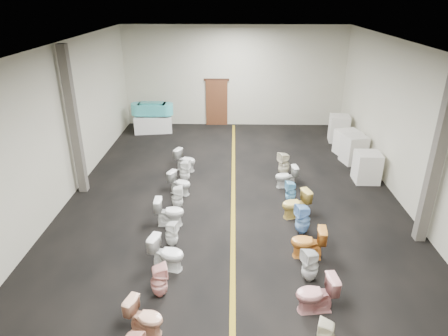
{
  "coord_description": "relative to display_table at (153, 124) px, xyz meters",
  "views": [
    {
      "loc": [
        -0.02,
        -10.23,
        5.81
      ],
      "look_at": [
        -0.29,
        1.0,
        0.82
      ],
      "focal_mm": 32.0,
      "sensor_mm": 36.0,
      "label": 1
    }
  ],
  "objects": [
    {
      "name": "bathtub",
      "position": [
        -0.0,
        0.0,
        0.71
      ],
      "size": [
        1.86,
        0.66,
        0.55
      ],
      "rotation": [
        0.0,
        0.0,
        -0.0
      ],
      "color": "#44C2C6",
      "rests_on": "display_table"
    },
    {
      "name": "toilet_right_7",
      "position": [
        5.34,
        -7.29,
        0.04
      ],
      "size": [
        0.89,
        0.67,
        0.8
      ],
      "primitive_type": "imported",
      "rotation": [
        0.0,
        0.0,
        -1.25
      ],
      "color": "#D5B554",
      "rests_on": "floor"
    },
    {
      "name": "toilet_left_5",
      "position": [
        2.09,
        -8.77,
        -0.02
      ],
      "size": [
        0.39,
        0.39,
        0.69
      ],
      "primitive_type": "imported",
      "rotation": [
        0.0,
        0.0,
        1.28
      ],
      "color": "white",
      "rests_on": "floor"
    },
    {
      "name": "toilet_left_7",
      "position": [
        1.99,
        -6.89,
        -0.01
      ],
      "size": [
        0.35,
        0.34,
        0.72
      ],
      "primitive_type": "imported",
      "rotation": [
        0.0,
        0.0,
        1.64
      ],
      "color": "white",
      "rests_on": "floor"
    },
    {
      "name": "ceiling",
      "position": [
        3.61,
        -6.81,
        4.14
      ],
      "size": [
        16.0,
        16.0,
        0.0
      ],
      "primitive_type": "plane",
      "rotation": [
        3.14,
        0.0,
        0.0
      ],
      "color": "black",
      "rests_on": "ground"
    },
    {
      "name": "toilet_right_4",
      "position": [
        5.27,
        -9.99,
        0.03
      ],
      "size": [
        0.47,
        0.46,
        0.79
      ],
      "primitive_type": "imported",
      "rotation": [
        0.0,
        0.0,
        -1.19
      ],
      "color": "silver",
      "rests_on": "floor"
    },
    {
      "name": "toilet_left_6",
      "position": [
        1.9,
        -7.78,
        0.03
      ],
      "size": [
        0.78,
        0.46,
        0.79
      ],
      "primitive_type": "imported",
      "rotation": [
        0.0,
        0.0,
        1.59
      ],
      "color": "white",
      "rests_on": "floor"
    },
    {
      "name": "toilet_right_3",
      "position": [
        5.23,
        -10.9,
        0.04
      ],
      "size": [
        0.85,
        0.55,
        0.81
      ],
      "primitive_type": "imported",
      "rotation": [
        0.0,
        0.0,
        -1.44
      ],
      "color": "#D68E8E",
      "rests_on": "floor"
    },
    {
      "name": "wall_right",
      "position": [
        8.61,
        -6.81,
        1.89
      ],
      "size": [
        0.0,
        16.0,
        16.0
      ],
      "primitive_type": "plane",
      "rotation": [
        1.57,
        0.0,
        -1.57
      ],
      "color": "beige",
      "rests_on": "ground"
    },
    {
      "name": "toilet_right_9",
      "position": [
        5.3,
        -5.42,
        -0.0
      ],
      "size": [
        0.76,
        0.51,
        0.72
      ],
      "primitive_type": "imported",
      "rotation": [
        0.0,
        0.0,
        -1.41
      ],
      "color": "silver",
      "rests_on": "floor"
    },
    {
      "name": "wall_back",
      "position": [
        3.61,
        1.19,
        1.89
      ],
      "size": [
        10.0,
        0.0,
        10.0
      ],
      "primitive_type": "plane",
      "rotation": [
        1.57,
        0.0,
        0.0
      ],
      "color": "beige",
      "rests_on": "ground"
    },
    {
      "name": "display_table",
      "position": [
        0.0,
        0.0,
        0.0
      ],
      "size": [
        1.74,
        1.06,
        0.73
      ],
      "primitive_type": "cube",
      "rotation": [
        0.0,
        0.0,
        0.16
      ],
      "color": "white",
      "rests_on": "floor"
    },
    {
      "name": "floor",
      "position": [
        3.61,
        -6.81,
        -0.36
      ],
      "size": [
        16.0,
        16.0,
        0.0
      ],
      "primitive_type": "plane",
      "color": "black",
      "rests_on": "ground"
    },
    {
      "name": "toilet_left_4",
      "position": [
        2.12,
        -9.64,
        0.04
      ],
      "size": [
        0.88,
        0.64,
        0.81
      ],
      "primitive_type": "imported",
      "rotation": [
        0.0,
        0.0,
        1.31
      ],
      "color": "white",
      "rests_on": "floor"
    },
    {
      "name": "toilet_left_3",
      "position": [
        2.1,
        -10.55,
        0.02
      ],
      "size": [
        0.44,
        0.43,
        0.76
      ],
      "primitive_type": "imported",
      "rotation": [
        0.0,
        0.0,
        1.89
      ],
      "color": "#F1ACA6",
      "rests_on": "floor"
    },
    {
      "name": "appliance_crate_a",
      "position": [
        8.01,
        -4.92,
        0.14
      ],
      "size": [
        0.79,
        0.79,
        1.0
      ],
      "primitive_type": "cube",
      "rotation": [
        0.0,
        0.0,
        -0.01
      ],
      "color": "silver",
      "rests_on": "floor"
    },
    {
      "name": "door_frame",
      "position": [
        2.81,
        1.14,
        1.76
      ],
      "size": [
        1.15,
        0.08,
        0.1
      ],
      "primitive_type": "cube",
      "color": "#331C11",
      "rests_on": "back_door"
    },
    {
      "name": "appliance_crate_c",
      "position": [
        8.01,
        -2.5,
        0.1
      ],
      "size": [
        1.03,
        1.03,
        0.93
      ],
      "primitive_type": "cube",
      "rotation": [
        0.0,
        0.0,
        0.3
      ],
      "color": "white",
      "rests_on": "floor"
    },
    {
      "name": "aisle_stripe",
      "position": [
        3.61,
        -6.81,
        -0.36
      ],
      "size": [
        0.12,
        15.6,
        0.01
      ],
      "primitive_type": "cube",
      "color": "olive",
      "rests_on": "floor"
    },
    {
      "name": "toilet_right_6",
      "position": [
        5.4,
        -8.13,
        0.06
      ],
      "size": [
        0.47,
        0.47,
        0.84
      ],
      "primitive_type": "imported",
      "rotation": [
        0.0,
        0.0,
        -1.31
      ],
      "color": "#85BAF4",
      "rests_on": "floor"
    },
    {
      "name": "toilet_right_5",
      "position": [
        5.37,
        -9.15,
        0.04
      ],
      "size": [
        0.83,
        0.52,
        0.81
      ],
      "primitive_type": "imported",
      "rotation": [
        0.0,
        0.0,
        -1.66
      ],
      "color": "orange",
      "rests_on": "floor"
    },
    {
      "name": "toilet_left_8",
      "position": [
        1.95,
        -5.97,
        -0.0
      ],
      "size": [
        0.81,
        0.66,
        0.73
      ],
      "primitive_type": "imported",
      "rotation": [
        0.0,
        0.0,
        1.16
      ],
      "color": "silver",
      "rests_on": "floor"
    },
    {
      "name": "toilet_left_9",
      "position": [
        1.99,
        -5.11,
        0.02
      ],
      "size": [
        0.42,
        0.41,
        0.76
      ],
      "primitive_type": "imported",
      "rotation": [
        0.0,
        0.0,
        1.34
      ],
      "color": "white",
      "rests_on": "floor"
    },
    {
      "name": "wall_left",
      "position": [
        -1.39,
        -6.81,
        1.89
      ],
      "size": [
        0.0,
        16.0,
        16.0
      ],
      "primitive_type": "plane",
      "rotation": [
        1.57,
        0.0,
        1.57
      ],
      "color": "beige",
      "rests_on": "ground"
    },
    {
      "name": "toilet_left_10",
      "position": [
        1.92,
        -4.18,
        0.02
      ],
      "size": [
        0.86,
        0.69,
        0.76
      ],
      "primitive_type": "imported",
      "rotation": [
        0.0,
        0.0,
        1.16
      ],
      "color": "silver",
      "rests_on": "floor"
    },
    {
      "name": "column_left",
      "position": [
        -1.14,
        -5.81,
        1.89
      ],
      "size": [
        0.25,
        0.25,
        4.5
      ],
      "primitive_type": "cube",
      "color": "#59544C",
      "rests_on": "floor"
    },
    {
      "name": "toilet_left_2",
      "position": [
        2.01,
        -11.52,
        -0.01
      ],
      "size": [
        0.79,
        0.6,
        0.72
      ],
      "primitive_type": "imported",
      "rotation": [
        0.0,
        0.0,
        1.25
      ],
      "color": "#EEB08D",
      "rests_on": "floor"
    },
    {
      "name": "toilet_right_8",
      "position": [
        5.32,
        -6.45,
        -0.02
      ],
      "size": [
        0.37,
        0.36,
        0.69
      ],
      "primitive_type": "imported",
      "rotation": [
        0.0,
        0.0,
        -1.39
      ],
      "color": "#80CDF5",
      "rests_on": "floor"
    },
    {
      "name": "appliance_crate_b",
      "position": [
        8.01,
        -3.32,
        0.16
      ],
      "size": [
        0.92,
        0.92,
        1.04
      ],
      "primitive_type": "cube",
      "rotation": [
        0.0,
        0.0,
        0.25
      ],
      "color": "silver",
      "rests_on": "floor"
    },
    {
      "name": "column_right",
      "position": [
        8.36,
        -8.31,
        1.89
      ],
      "size": [
        0.25,
        0.25,
        4.5
      ],
      "primitive_type": "cube",
      "color": "#59544C",
      "rests_on": "floor"
    },
    {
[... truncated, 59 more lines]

